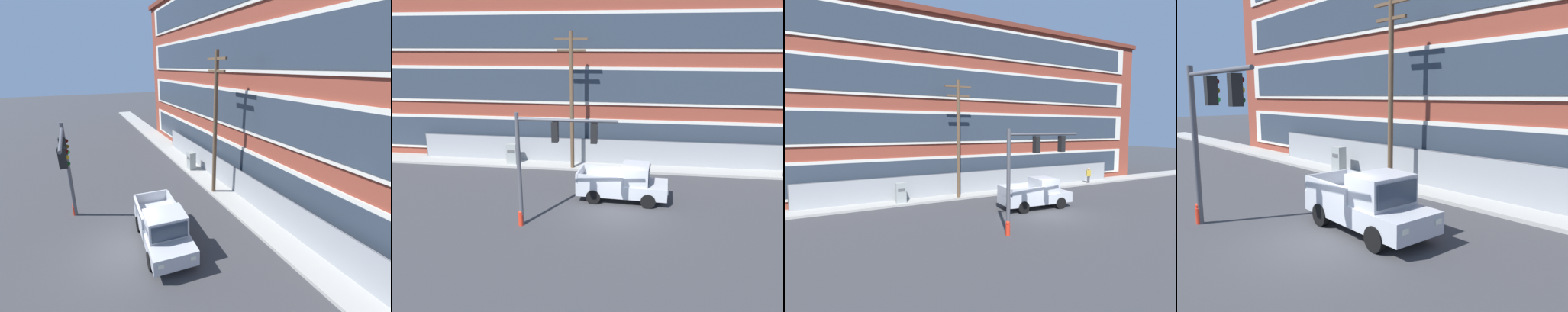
# 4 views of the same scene
# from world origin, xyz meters

# --- Properties ---
(ground_plane) EXTENTS (160.00, 160.00, 0.00)m
(ground_plane) POSITION_xyz_m (0.00, 0.00, 0.00)
(ground_plane) COLOR #38383A
(sidewalk_building_side) EXTENTS (80.00, 2.11, 0.16)m
(sidewalk_building_side) POSITION_xyz_m (0.00, 7.48, 0.08)
(sidewalk_building_side) COLOR #9E9B93
(sidewalk_building_side) RESTS_ON ground
(brick_mill_building) EXTENTS (41.96, 12.07, 14.98)m
(brick_mill_building) POSITION_xyz_m (-1.80, 14.27, 7.50)
(brick_mill_building) COLOR brown
(brick_mill_building) RESTS_ON ground
(chain_link_fence) EXTENTS (29.42, 0.06, 1.94)m
(chain_link_fence) POSITION_xyz_m (-0.29, 8.00, 0.99)
(chain_link_fence) COLOR gray
(chain_link_fence) RESTS_ON ground
(traffic_signal_mast) EXTENTS (4.67, 0.43, 5.55)m
(traffic_signal_mast) POSITION_xyz_m (-3.03, -2.00, 3.91)
(traffic_signal_mast) COLOR #4C4C51
(traffic_signal_mast) RESTS_ON ground
(pickup_truck_silver) EXTENTS (5.14, 2.30, 2.09)m
(pickup_truck_silver) POSITION_xyz_m (0.42, 1.81, 0.97)
(pickup_truck_silver) COLOR #B2B5BA
(pickup_truck_silver) RESTS_ON ground
(utility_pole_near_corner) EXTENTS (2.16, 0.26, 9.28)m
(utility_pole_near_corner) POSITION_xyz_m (-3.43, 6.74, 5.06)
(utility_pole_near_corner) COLOR brown
(utility_pole_near_corner) RESTS_ON ground
(electrical_cabinet) EXTENTS (0.72, 0.56, 1.62)m
(electrical_cabinet) POSITION_xyz_m (-7.90, 7.05, 0.81)
(electrical_cabinet) COLOR #939993
(electrical_cabinet) RESTS_ON ground
(pedestrian_near_cabinet) EXTENTS (0.47, 0.42, 1.69)m
(pedestrian_near_cabinet) POSITION_xyz_m (10.69, 6.72, 0.97)
(pedestrian_near_cabinet) COLOR #4C4C51
(pedestrian_near_cabinet) RESTS_ON ground
(fire_hydrant) EXTENTS (0.24, 0.24, 0.78)m
(fire_hydrant) POSITION_xyz_m (-4.42, -2.04, 0.38)
(fire_hydrant) COLOR red
(fire_hydrant) RESTS_ON ground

